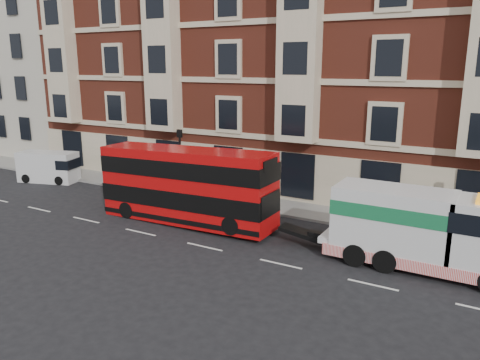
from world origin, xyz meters
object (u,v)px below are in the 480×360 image
at_px(box_van, 48,167).
at_px(tow_truck, 421,229).
at_px(pedestrian, 170,179).
at_px(double_decker_bus, 186,184).

bearing_deg(box_van, tow_truck, -22.29).
xyz_separation_m(tow_truck, pedestrian, (-16.75, 4.52, -0.83)).
bearing_deg(pedestrian, tow_truck, -9.64).
bearing_deg(tow_truck, pedestrian, 164.90).
height_order(tow_truck, box_van, tow_truck).
distance_m(tow_truck, pedestrian, 17.37).
bearing_deg(tow_truck, double_decker_bus, 180.00).
xyz_separation_m(double_decker_bus, tow_truck, (12.05, 0.00, -0.38)).
xyz_separation_m(double_decker_bus, pedestrian, (-4.70, 4.52, -1.22)).
relative_size(double_decker_bus, pedestrian, 6.27).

